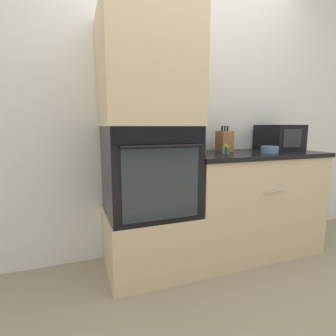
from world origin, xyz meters
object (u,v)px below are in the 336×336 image
condiment_jar_near (202,150)px  condiment_jar_mid (225,149)px  wall_oven (149,170)px  microwave (279,137)px  bowl (270,150)px  condiment_jar_far (227,150)px  knife_block (224,141)px

condiment_jar_near → condiment_jar_mid: (0.20, -0.01, 0.00)m
wall_oven → microwave: bearing=4.6°
condiment_jar_mid → wall_oven: bearing=-179.0°
bowl → condiment_jar_mid: (-0.34, 0.15, 0.01)m
condiment_jar_near → microwave: bearing=5.5°
condiment_jar_far → condiment_jar_mid: bearing=73.6°
wall_oven → condiment_jar_near: (0.46, 0.02, 0.14)m
microwave → condiment_jar_mid: 0.67m
microwave → condiment_jar_mid: (-0.66, -0.09, -0.08)m
wall_oven → condiment_jar_mid: 0.68m
wall_oven → microwave: 1.35m
wall_oven → condiment_jar_far: wall_oven is taller
microwave → bowl: 0.41m
wall_oven → microwave: size_ratio=1.81×
microwave → condiment_jar_mid: bearing=-171.8°
knife_block → condiment_jar_near: 0.30m
knife_block → bowl: knife_block is taller
microwave → bowl: microwave is taller
condiment_jar_mid → condiment_jar_far: (-0.02, -0.07, -0.00)m
knife_block → condiment_jar_mid: 0.15m
condiment_jar_mid → condiment_jar_far: size_ratio=1.12×
condiment_jar_near → condiment_jar_mid: bearing=-3.3°
bowl → condiment_jar_far: condiment_jar_far is taller
microwave → wall_oven: bearing=-175.4°
microwave → bowl: bearing=-142.8°
bowl → condiment_jar_far: 0.37m
bowl → knife_block: bearing=135.4°
microwave → condiment_jar_near: 0.87m
bowl → wall_oven: bearing=172.4°
condiment_jar_mid → knife_block: bearing=59.6°
microwave → condiment_jar_mid: microwave is taller
condiment_jar_mid → microwave: bearing=8.2°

